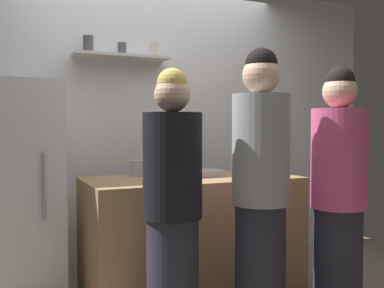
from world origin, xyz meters
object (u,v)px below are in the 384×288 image
wine_bottle_pale_glass (267,159)px  person_grey_hoodie (260,196)px  utensil_holder (137,168)px  wine_bottle_amber_glass (163,163)px  wine_bottle_dark_glass (175,160)px  person_pink_top (338,202)px  refrigerator (12,193)px  wine_bottle_green_glass (261,158)px  person_blonde (173,212)px  water_bottle_plastic (235,159)px  baking_pan (198,173)px

wine_bottle_pale_glass → person_grey_hoodie: person_grey_hoodie is taller
utensil_holder → wine_bottle_amber_glass: (0.15, -0.17, 0.05)m
wine_bottle_dark_glass → person_pink_top: (0.61, -1.19, -0.20)m
wine_bottle_dark_glass → refrigerator: bearing=175.3°
wine_bottle_green_glass → person_blonde: person_blonde is taller
utensil_holder → wine_bottle_pale_glass: bearing=-17.8°
water_bottle_plastic → person_blonde: 1.34m
wine_bottle_pale_glass → person_pink_top: 0.85m
wine_bottle_dark_glass → person_blonde: person_blonde is taller
water_bottle_plastic → utensil_holder: bearing=-179.1°
water_bottle_plastic → person_pink_top: size_ratio=0.14×
wine_bottle_amber_glass → utensil_holder: bearing=131.4°
wine_bottle_pale_glass → wine_bottle_green_glass: size_ratio=1.01×
wine_bottle_green_glass → wine_bottle_amber_glass: (-0.89, -0.04, -0.01)m
water_bottle_plastic → person_grey_hoodie: bearing=-112.3°
wine_bottle_pale_glass → wine_bottle_amber_glass: wine_bottle_pale_glass is taller
wine_bottle_pale_glass → person_pink_top: (-0.03, -0.83, -0.21)m
wine_bottle_pale_glass → wine_bottle_dark_glass: 0.73m
person_grey_hoodie → utensil_holder: bearing=-3.5°
baking_pan → wine_bottle_pale_glass: bearing=-10.2°
utensil_holder → wine_bottle_pale_glass: size_ratio=0.62×
wine_bottle_amber_glass → person_blonde: person_blonde is taller
person_pink_top → refrigerator: bearing=70.3°
wine_bottle_pale_glass → wine_bottle_dark_glass: size_ratio=1.07×
utensil_holder → person_grey_hoodie: 1.13m
water_bottle_plastic → baking_pan: bearing=-153.6°
wine_bottle_green_glass → wine_bottle_amber_glass: 0.89m
refrigerator → water_bottle_plastic: size_ratio=6.93×
refrigerator → baking_pan: refrigerator is taller
wine_bottle_green_glass → water_bottle_plastic: bearing=139.3°
refrigerator → baking_pan: size_ratio=4.71×
utensil_holder → wine_bottle_green_glass: 1.05m
wine_bottle_dark_glass → person_blonde: (-0.41, -0.96, -0.22)m
baking_pan → wine_bottle_amber_glass: 0.28m
refrigerator → utensil_holder: size_ratio=7.85×
wine_bottle_amber_glass → person_grey_hoodie: (0.29, -0.87, -0.14)m
utensil_holder → wine_bottle_dark_glass: (0.34, 0.05, 0.05)m
baking_pan → wine_bottle_amber_glass: size_ratio=1.18×
wine_bottle_dark_glass → person_pink_top: person_pink_top is taller
wine_bottle_green_glass → person_pink_top: bearing=-95.4°
refrigerator → wine_bottle_green_glass: refrigerator is taller
utensil_holder → wine_bottle_pale_glass: (0.98, -0.31, 0.06)m
person_grey_hoodie → person_blonde: (-0.51, 0.13, -0.08)m
wine_bottle_dark_glass → wine_bottle_amber_glass: (-0.18, -0.22, -0.00)m
baking_pan → utensil_holder: utensil_holder is taller
wine_bottle_amber_glass → wine_bottle_pale_glass: bearing=-9.6°
water_bottle_plastic → wine_bottle_green_glass: bearing=-40.7°
baking_pan → person_blonde: bearing=-124.8°
refrigerator → wine_bottle_amber_glass: 1.10m
wine_bottle_green_glass → person_grey_hoodie: size_ratio=0.19×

